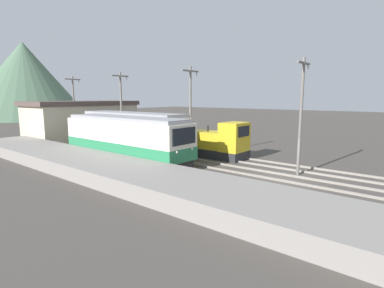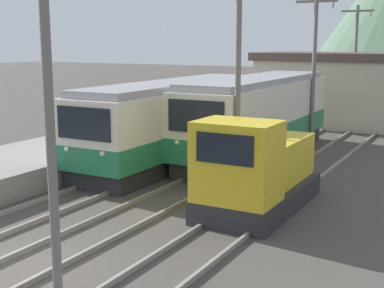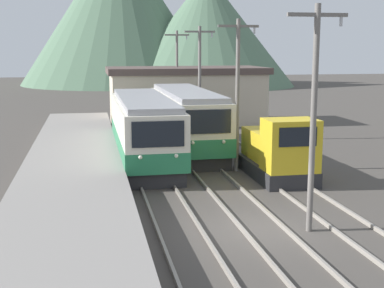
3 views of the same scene
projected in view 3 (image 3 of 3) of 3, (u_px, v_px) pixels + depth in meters
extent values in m
plane|color=#47423D|center=(256.00, 229.00, 18.10)|extent=(200.00, 200.00, 0.00)
cube|color=gray|center=(67.00, 228.00, 16.86)|extent=(4.50, 54.00, 0.89)
cube|color=gray|center=(159.00, 234.00, 17.47)|extent=(0.10, 60.00, 0.14)
cube|color=gray|center=(202.00, 231.00, 17.74)|extent=(0.10, 60.00, 0.14)
cube|color=gray|center=(241.00, 228.00, 17.99)|extent=(0.10, 60.00, 0.14)
cube|color=gray|center=(282.00, 226.00, 18.26)|extent=(0.10, 60.00, 0.14)
cube|color=gray|center=(324.00, 223.00, 18.55)|extent=(0.10, 60.00, 0.14)
cube|color=gray|center=(363.00, 220.00, 18.82)|extent=(0.10, 60.00, 0.14)
cube|color=#28282B|center=(144.00, 155.00, 28.84)|extent=(2.58, 11.71, 0.70)
cube|color=silver|center=(144.00, 126.00, 28.55)|extent=(2.80, 12.20, 2.52)
cube|color=#267A4C|center=(144.00, 140.00, 28.70)|extent=(2.84, 12.24, 0.91)
cube|color=black|center=(158.00, 134.00, 22.54)|extent=(2.24, 0.06, 1.11)
sphere|color=silver|center=(140.00, 157.00, 22.56)|extent=(0.18, 0.18, 0.18)
sphere|color=silver|center=(176.00, 156.00, 22.84)|extent=(0.18, 0.18, 0.18)
cube|color=#939399|center=(143.00, 99.00, 28.31)|extent=(2.46, 11.71, 0.28)
cube|color=#28282B|center=(186.00, 145.00, 31.85)|extent=(2.58, 11.34, 0.70)
cube|color=silver|center=(186.00, 117.00, 31.55)|extent=(2.80, 11.81, 2.65)
cube|color=#267A4C|center=(186.00, 131.00, 31.70)|extent=(2.84, 11.85, 0.95)
cube|color=black|center=(208.00, 122.00, 25.72)|extent=(2.24, 0.06, 1.17)
sphere|color=silver|center=(193.00, 143.00, 25.75)|extent=(0.18, 0.18, 0.18)
sphere|color=silver|center=(224.00, 142.00, 26.03)|extent=(0.18, 0.18, 0.18)
cube|color=#939399|center=(186.00, 92.00, 31.29)|extent=(2.46, 11.34, 0.28)
cube|color=#28282B|center=(275.00, 169.00, 25.45)|extent=(2.40, 5.25, 0.70)
cube|color=gold|center=(290.00, 145.00, 23.45)|extent=(2.28, 1.68, 2.30)
cube|color=black|center=(298.00, 137.00, 22.53)|extent=(1.68, 0.04, 0.83)
cube|color=gold|center=(270.00, 145.00, 26.07)|extent=(1.92, 3.47, 1.40)
cylinder|color=black|center=(271.00, 125.00, 25.90)|extent=(0.16, 0.16, 0.50)
cylinder|color=slate|center=(313.00, 121.00, 17.30)|extent=(0.20, 0.20, 7.43)
cube|color=slate|center=(318.00, 15.00, 16.70)|extent=(2.00, 0.12, 0.12)
cylinder|color=#B2B2B7|center=(341.00, 21.00, 16.89)|extent=(0.10, 0.10, 0.30)
cylinder|color=slate|center=(237.00, 97.00, 26.05)|extent=(0.20, 0.20, 7.43)
cube|color=slate|center=(238.00, 26.00, 25.46)|extent=(2.00, 0.12, 0.12)
cylinder|color=#B2B2B7|center=(254.00, 30.00, 25.64)|extent=(0.10, 0.10, 0.30)
cylinder|color=slate|center=(200.00, 84.00, 34.81)|extent=(0.20, 0.20, 7.43)
cube|color=slate|center=(200.00, 32.00, 34.21)|extent=(2.00, 0.12, 0.12)
cylinder|color=#B2B2B7|center=(212.00, 35.00, 34.40)|extent=(0.10, 0.10, 0.30)
cylinder|color=slate|center=(177.00, 77.00, 43.56)|extent=(0.20, 0.20, 7.43)
cube|color=slate|center=(177.00, 35.00, 42.97)|extent=(2.00, 0.12, 0.12)
cylinder|color=#B2B2B7|center=(187.00, 37.00, 43.15)|extent=(0.10, 0.10, 0.30)
cube|color=beige|center=(186.00, 98.00, 43.30)|extent=(12.00, 6.00, 4.03)
cube|color=#51423D|center=(186.00, 70.00, 42.90)|extent=(12.60, 6.30, 0.50)
cone|color=#517056|center=(207.00, 30.00, 85.67)|extent=(28.33, 28.33, 17.72)
cone|color=#517056|center=(119.00, 9.00, 89.63)|extent=(33.17, 33.17, 25.07)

